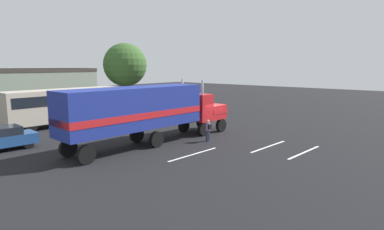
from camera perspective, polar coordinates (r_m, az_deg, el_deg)
name	(u,v)px	position (r m, az deg, el deg)	size (l,w,h in m)	color
ground_plane	(208,132)	(27.08, 2.88, -3.09)	(120.00, 120.00, 0.00)	black
lane_stripe_near	(193,154)	(20.41, 0.27, -7.05)	(4.40, 0.16, 0.01)	silver
lane_stripe_mid	(269,146)	(22.96, 13.56, -5.50)	(4.40, 0.16, 0.01)	silver
lane_stripe_far	(304,152)	(22.08, 19.45, -6.33)	(4.40, 0.16, 0.01)	silver
semi_truck	(147,109)	(22.70, -8.08, 0.98)	(14.26, 3.13, 4.50)	red
person_bystander	(208,130)	(23.66, 2.91, -2.63)	(0.35, 0.47, 1.63)	#2D3347
parked_bus	(65,103)	(32.54, -21.70, 1.99)	(11.03, 2.70, 3.40)	#BFB29E
parked_car	(1,139)	(24.65, -31.06, -3.64)	(4.50, 2.06, 1.57)	#234C8C
tree_left	(125,65)	(39.26, -11.89, 8.75)	(5.14, 5.14, 8.25)	brown
building_backdrop	(6,87)	(48.71, -30.30, 4.36)	(23.52, 6.99, 5.20)	gray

